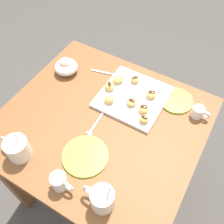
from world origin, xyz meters
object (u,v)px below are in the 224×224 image
dining_table (102,139)px  beignet_2 (132,102)px  beignet_6 (109,99)px  ice_cream_bowl (66,66)px  beignet_0 (144,119)px  cream_pitcher_white (60,181)px  beignet_3 (110,86)px  saucer_lime_right (176,100)px  coffee_mug_cream_right (17,148)px  beignet_4 (144,109)px  pastry_plate_square (133,97)px  chocolate_sauce_pitcher (198,112)px  beignet_5 (118,79)px  saucer_lime_left (85,156)px  beignet_1 (151,94)px  beignet_7 (135,80)px  coffee_mug_cream_left (102,198)px

dining_table → beignet_2: bearing=-118.1°
beignet_2 → beignet_6: size_ratio=1.01×
ice_cream_bowl → beignet_0: bearing=169.3°
cream_pitcher_white → beignet_3: bearing=-80.5°
dining_table → beignet_3: beignet_3 is taller
ice_cream_bowl → saucer_lime_right: bearing=-170.0°
coffee_mug_cream_right → saucer_lime_right: size_ratio=0.92×
cream_pitcher_white → saucer_lime_right: 0.64m
coffee_mug_cream_right → beignet_3: size_ratio=2.90×
dining_table → beignet_4: size_ratio=16.96×
beignet_2 → beignet_6: bearing=21.8°
pastry_plate_square → chocolate_sauce_pitcher: 0.30m
beignet_5 → chocolate_sauce_pitcher: bearing=-178.9°
beignet_0 → beignet_2: bearing=-32.1°
chocolate_sauce_pitcher → beignet_0: chocolate_sauce_pitcher is taller
coffee_mug_cream_right → chocolate_sauce_pitcher: coffee_mug_cream_right is taller
ice_cream_bowl → beignet_2: 0.39m
cream_pitcher_white → ice_cream_bowl: size_ratio=0.89×
ice_cream_bowl → saucer_lime_left: (-0.35, 0.35, -0.03)m
saucer_lime_left → beignet_0: 0.30m
dining_table → cream_pitcher_white: (-0.02, 0.32, 0.19)m
beignet_0 → coffee_mug_cream_right: bearing=46.7°
beignet_1 → beignet_7: 0.12m
beignet_1 → cream_pitcher_white: bearing=78.8°
saucer_lime_right → beignet_5: beignet_5 is taller
beignet_7 → beignet_1: bearing=157.4°
dining_table → beignet_3: bearing=-71.4°
beignet_2 → beignet_3: 0.14m
beignet_4 → coffee_mug_cream_left: bearing=96.8°
cream_pitcher_white → beignet_7: 0.60m
saucer_lime_left → beignet_1: (-0.10, -0.41, 0.03)m
beignet_0 → coffee_mug_cream_left: bearing=93.7°
coffee_mug_cream_right → ice_cream_bowl: 0.49m
beignet_4 → saucer_lime_right: bearing=-126.2°
beignet_5 → dining_table: bearing=101.2°
ice_cream_bowl → coffee_mug_cream_left: bearing=136.8°
beignet_0 → beignet_1: bearing=-77.2°
cream_pitcher_white → beignet_4: cream_pitcher_white is taller
beignet_2 → beignet_4: (-0.06, 0.01, 0.00)m
coffee_mug_cream_right → dining_table: bearing=-123.3°
chocolate_sauce_pitcher → beignet_2: size_ratio=2.01×
beignet_1 → beignet_2: bearing=56.9°
coffee_mug_cream_right → cream_pitcher_white: size_ratio=1.37×
cream_pitcher_white → coffee_mug_cream_left: bearing=-172.6°
pastry_plate_square → coffee_mug_cream_left: (-0.13, 0.49, 0.04)m
beignet_2 → beignet_7: beignet_7 is taller
pastry_plate_square → beignet_1: 0.09m
dining_table → chocolate_sauce_pitcher: (-0.36, -0.24, 0.18)m
pastry_plate_square → saucer_lime_right: pastry_plate_square is taller
beignet_1 → beignet_3: bearing=16.3°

